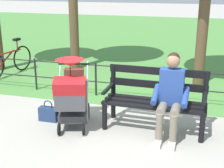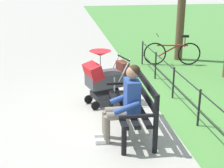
# 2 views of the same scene
# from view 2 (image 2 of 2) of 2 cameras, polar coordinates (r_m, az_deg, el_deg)

# --- Properties ---
(ground_plane) EXTENTS (60.00, 60.00, 0.00)m
(ground_plane) POSITION_cam_2_polar(r_m,az_deg,el_deg) (6.45, 1.50, -5.32)
(ground_plane) COLOR #ADA89E
(park_bench) EXTENTS (1.61, 0.64, 0.96)m
(park_bench) POSITION_cam_2_polar(r_m,az_deg,el_deg) (5.64, 4.00, -3.28)
(park_bench) COLOR black
(park_bench) RESTS_ON ground
(person_on_bench) EXTENTS (0.54, 0.74, 1.28)m
(person_on_bench) POSITION_cam_2_polar(r_m,az_deg,el_deg) (5.31, 2.29, -2.94)
(person_on_bench) COLOR slate
(person_on_bench) RESTS_ON ground
(stroller) EXTENTS (0.72, 0.98, 1.15)m
(stroller) POSITION_cam_2_polar(r_m,az_deg,el_deg) (6.73, -1.41, 1.17)
(stroller) COLOR black
(stroller) RESTS_ON ground
(handbag) EXTENTS (0.32, 0.14, 0.37)m
(handbag) POSITION_cam_2_polar(r_m,az_deg,el_deg) (7.36, -0.98, -1.06)
(handbag) COLOR navy
(handbag) RESTS_ON ground
(park_fence) EXTENTS (6.90, 0.04, 0.70)m
(park_fence) POSITION_cam_2_polar(r_m,az_deg,el_deg) (6.63, 12.48, -1.19)
(park_fence) COLOR black
(park_fence) RESTS_ON ground
(bicycle) EXTENTS (0.46, 1.64, 0.89)m
(bicycle) POSITION_cam_2_polar(r_m,az_deg,el_deg) (9.86, 10.34, 5.33)
(bicycle) COLOR black
(bicycle) RESTS_ON ground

